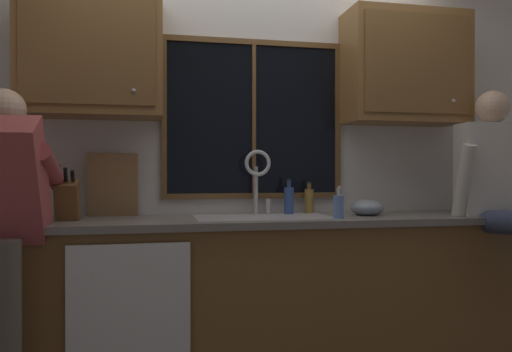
{
  "coord_description": "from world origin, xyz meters",
  "views": [
    {
      "loc": [
        -0.6,
        -3.16,
        1.18
      ],
      "look_at": [
        -0.0,
        -0.3,
        1.16
      ],
      "focal_mm": 35.1,
      "sensor_mm": 36.0,
      "label": 1
    }
  ],
  "objects_px": {
    "knife_block": "(67,201)",
    "cutting_board": "(113,185)",
    "soap_dispenser": "(339,206)",
    "bottle_tall_clear": "(289,200)",
    "person_sitting_on_counter": "(504,186)",
    "bottle_green_glass": "(309,200)",
    "mixing_bowl": "(367,208)"
  },
  "relations": [
    {
      "from": "knife_block",
      "to": "cutting_board",
      "type": "height_order",
      "value": "cutting_board"
    },
    {
      "from": "soap_dispenser",
      "to": "bottle_tall_clear",
      "type": "bearing_deg",
      "value": 118.07
    },
    {
      "from": "person_sitting_on_counter",
      "to": "bottle_green_glass",
      "type": "bearing_deg",
      "value": 154.99
    },
    {
      "from": "bottle_tall_clear",
      "to": "mixing_bowl",
      "type": "bearing_deg",
      "value": -21.25
    },
    {
      "from": "mixing_bowl",
      "to": "soap_dispenser",
      "type": "distance_m",
      "value": 0.32
    },
    {
      "from": "knife_block",
      "to": "person_sitting_on_counter",
      "type": "bearing_deg",
      "value": -6.23
    },
    {
      "from": "mixing_bowl",
      "to": "cutting_board",
      "type": "bearing_deg",
      "value": 172.12
    },
    {
      "from": "person_sitting_on_counter",
      "to": "cutting_board",
      "type": "xyz_separation_m",
      "value": [
        -2.26,
        0.48,
        0.0
      ]
    },
    {
      "from": "mixing_bowl",
      "to": "bottle_green_glass",
      "type": "relative_size",
      "value": 0.99
    },
    {
      "from": "knife_block",
      "to": "soap_dispenser",
      "type": "bearing_deg",
      "value": -7.14
    },
    {
      "from": "person_sitting_on_counter",
      "to": "bottle_tall_clear",
      "type": "bearing_deg",
      "value": 159.49
    },
    {
      "from": "mixing_bowl",
      "to": "bottle_tall_clear",
      "type": "distance_m",
      "value": 0.48
    },
    {
      "from": "bottle_green_glass",
      "to": "mixing_bowl",
      "type": "bearing_deg",
      "value": -35.57
    },
    {
      "from": "knife_block",
      "to": "bottle_tall_clear",
      "type": "relative_size",
      "value": 1.45
    },
    {
      "from": "mixing_bowl",
      "to": "person_sitting_on_counter",
      "type": "bearing_deg",
      "value": -20.05
    },
    {
      "from": "bottle_green_glass",
      "to": "bottle_tall_clear",
      "type": "bearing_deg",
      "value": -164.03
    },
    {
      "from": "person_sitting_on_counter",
      "to": "mixing_bowl",
      "type": "relative_size",
      "value": 6.21
    },
    {
      "from": "person_sitting_on_counter",
      "to": "soap_dispenser",
      "type": "xyz_separation_m",
      "value": [
        -1.0,
        0.09,
        -0.11
      ]
    },
    {
      "from": "knife_block",
      "to": "cutting_board",
      "type": "distance_m",
      "value": 0.32
    },
    {
      "from": "person_sitting_on_counter",
      "to": "knife_block",
      "type": "height_order",
      "value": "person_sitting_on_counter"
    },
    {
      "from": "person_sitting_on_counter",
      "to": "soap_dispenser",
      "type": "relative_size",
      "value": 6.8
    },
    {
      "from": "knife_block",
      "to": "cutting_board",
      "type": "xyz_separation_m",
      "value": [
        0.22,
        0.21,
        0.08
      ]
    },
    {
      "from": "bottle_green_glass",
      "to": "soap_dispenser",
      "type": "bearing_deg",
      "value": -83.5
    },
    {
      "from": "cutting_board",
      "to": "bottle_tall_clear",
      "type": "distance_m",
      "value": 1.08
    },
    {
      "from": "person_sitting_on_counter",
      "to": "knife_block",
      "type": "relative_size",
      "value": 3.92
    },
    {
      "from": "knife_block",
      "to": "bottle_green_glass",
      "type": "height_order",
      "value": "knife_block"
    },
    {
      "from": "bottle_tall_clear",
      "to": "knife_block",
      "type": "bearing_deg",
      "value": -172.35
    },
    {
      "from": "knife_block",
      "to": "bottle_tall_clear",
      "type": "xyz_separation_m",
      "value": [
        1.29,
        0.17,
        -0.02
      ]
    },
    {
      "from": "cutting_board",
      "to": "mixing_bowl",
      "type": "distance_m",
      "value": 1.54
    },
    {
      "from": "person_sitting_on_counter",
      "to": "bottle_green_glass",
      "type": "distance_m",
      "value": 1.16
    },
    {
      "from": "person_sitting_on_counter",
      "to": "bottle_tall_clear",
      "type": "xyz_separation_m",
      "value": [
        -1.19,
        0.44,
        -0.09
      ]
    },
    {
      "from": "cutting_board",
      "to": "mixing_bowl",
      "type": "height_order",
      "value": "cutting_board"
    }
  ]
}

